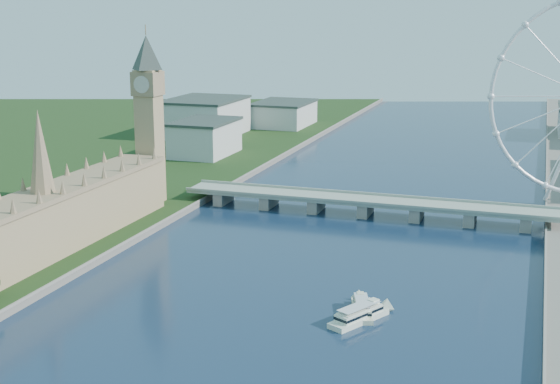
% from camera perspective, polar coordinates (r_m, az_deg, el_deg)
% --- Properties ---
extents(parliament_range, '(24.00, 200.00, 70.00)m').
position_cam_1_polar(parliament_range, '(389.58, -16.79, -2.16)').
color(parliament_range, tan).
rests_on(parliament_range, ground).
extents(big_ben, '(20.02, 20.02, 110.00)m').
position_cam_1_polar(big_ben, '(470.99, -9.62, 6.82)').
color(big_ben, tan).
rests_on(big_ben, ground).
extents(westminster_bridge, '(220.00, 22.00, 9.50)m').
position_cam_1_polar(westminster_bridge, '(458.52, 6.29, -0.87)').
color(westminster_bridge, gray).
rests_on(westminster_bridge, ground).
extents(city_skyline, '(505.00, 280.00, 32.00)m').
position_cam_1_polar(city_skyline, '(704.26, 14.03, 4.68)').
color(city_skyline, beige).
rests_on(city_skyline, ground).
extents(tour_boat_near, '(15.21, 28.41, 6.07)m').
position_cam_1_polar(tour_boat_near, '(316.23, 6.01, -8.82)').
color(tour_boat_near, beige).
rests_on(tour_boat_near, ground).
extents(tour_boat_far, '(21.64, 31.38, 6.92)m').
position_cam_1_polar(tour_boat_far, '(308.63, 5.78, -9.39)').
color(tour_boat_far, silver).
rests_on(tour_boat_far, ground).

